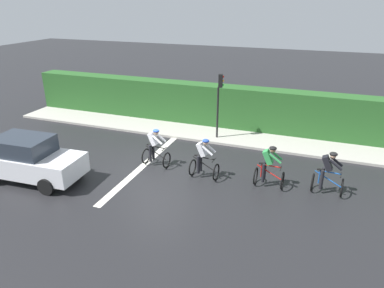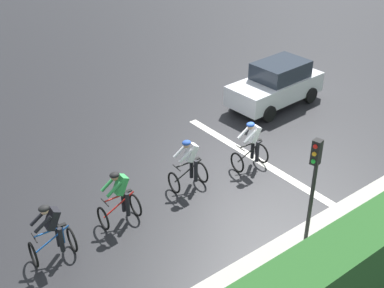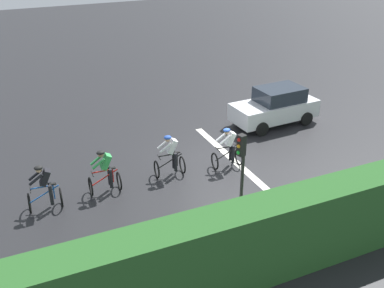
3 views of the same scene
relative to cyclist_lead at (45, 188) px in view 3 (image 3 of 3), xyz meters
The scene contains 11 objects.
ground_plane 6.81m from the cyclist_lead, 87.71° to the right, with size 80.00×80.00×0.00m, color black.
sidewalk_kerb 6.56m from the cyclist_lead, 133.16° to the right, with size 2.80×24.99×0.12m, color #ADA89E.
stone_wall_low 7.19m from the cyclist_lead, 138.42° to the right, with size 0.44×24.99×0.47m, color tan.
hedge_wall 7.40m from the cyclist_lead, 139.96° to the right, with size 1.10×24.99×2.32m, color #265623.
road_marking_stop_line 7.42m from the cyclist_lead, 87.90° to the right, with size 7.00×0.30×0.01m, color silver.
cyclist_lead is the anchor object (origin of this frame).
cyclist_second 2.09m from the cyclist_lead, 84.02° to the right, with size 0.72×1.10×1.66m.
cyclist_mid 4.64m from the cyclist_lead, 85.16° to the right, with size 0.76×1.13×1.66m.
cyclist_fourth 6.90m from the cyclist_lead, 89.48° to the right, with size 0.76×1.13×1.66m.
car_white 11.32m from the cyclist_lead, 75.24° to the right, with size 2.05×4.18×1.76m.
traffic_light_near_crossing 6.57m from the cyclist_lead, 125.62° to the right, with size 0.24×0.31×3.34m.
Camera 3 is at (-13.94, 7.63, 8.77)m, focal length 42.71 mm.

